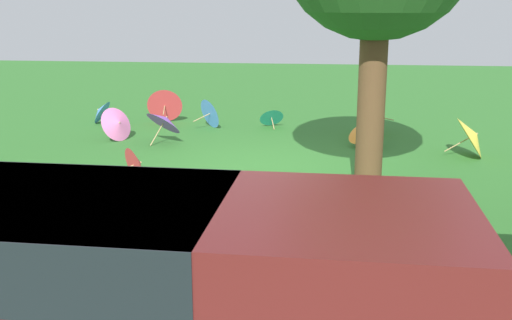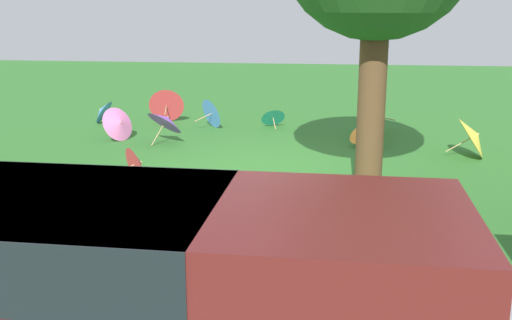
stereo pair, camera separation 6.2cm
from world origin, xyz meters
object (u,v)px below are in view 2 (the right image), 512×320
Objects in this scene: van_dark at (152,274)px; parasol_orange_2 at (363,131)px; parasol_purple_0 at (166,120)px; parasol_blue_2 at (102,111)px; parasol_yellow_0 at (474,136)px; parasol_blue_1 at (213,113)px; parasol_yellow_4 at (369,114)px; parasol_teal_1 at (273,116)px; parasol_pink_0 at (119,123)px; parasol_red_1 at (167,104)px; parasol_red_0 at (138,164)px; parasol_teal_2 at (135,196)px.

van_dark reaches higher than parasol_orange_2.
parasol_purple_0 is 1.66× the size of parasol_blue_2.
parasol_blue_1 is at bearing -22.02° from parasol_yellow_0.
parasol_yellow_0 is 2.73m from parasol_yellow_4.
parasol_yellow_0 is at bearing 157.98° from parasol_blue_1.
van_dark is at bearing 90.30° from parasol_teal_1.
parasol_pink_0 is 0.94× the size of parasol_red_1.
parasol_orange_2 is 1.27× the size of parasol_teal_1.
parasol_red_0 is 5.50m from parasol_red_1.
parasol_yellow_0 is 0.93× the size of parasol_yellow_4.
parasol_yellow_4 reaches higher than parasol_teal_2.
parasol_orange_2 is 0.87× the size of parasol_yellow_4.
parasol_red_0 is 5.33m from parasol_teal_1.
parasol_blue_1 is 0.75× the size of parasol_yellow_4.
parasol_red_1 reaches higher than parasol_red_0.
van_dark is 6.97× the size of parasol_blue_2.
parasol_blue_1 is at bearing -94.75° from parasol_red_0.
parasol_teal_1 is (-2.14, -2.03, -0.23)m from parasol_purple_0.
parasol_blue_2 is at bearing -16.80° from parasol_orange_2.
parasol_blue_2 is 4.39m from parasol_teal_1.
van_dark is at bearing 112.89° from parasol_blue_2.
van_dark reaches higher than parasol_yellow_0.
parasol_yellow_4 is at bearing 164.72° from parasol_teal_1.
parasol_blue_2 is (1.12, -1.90, -0.07)m from parasol_pink_0.
parasol_red_0 is 5.01m from parasol_orange_2.
parasol_red_1 is at bearing -25.55° from parasol_blue_1.
van_dark is 4.80× the size of parasol_yellow_0.
parasol_purple_0 is at bearing 171.75° from parasol_pink_0.
parasol_pink_0 reaches higher than parasol_red_0.
parasol_red_1 is at bearing -22.70° from parasol_yellow_0.
parasol_pink_0 is (1.42, -3.14, 0.06)m from parasol_red_0.
parasol_yellow_4 is at bearing 168.36° from parasol_red_1.
parasol_pink_0 is 5.70m from parasol_yellow_4.
parasol_orange_2 is at bearing -15.58° from parasol_yellow_0.
parasol_yellow_4 is (-4.15, -4.37, 0.17)m from parasol_red_0.
parasol_yellow_4 is at bearing -102.84° from van_dark.
parasol_red_0 is 0.99× the size of parasol_teal_2.
parasol_yellow_0 is 6.99m from parasol_teal_2.
parasol_pink_0 is 1.38× the size of parasol_teal_2.
parasol_red_1 is 7.30m from parasol_teal_2.
parasol_orange_2 is at bearing 154.38° from parasol_red_1.
parasol_blue_1 is 3.77m from parasol_yellow_4.
parasol_yellow_4 is 7.10m from parasol_teal_2.
parasol_red_0 is at bearing 22.04° from parasol_yellow_0.
parasol_red_1 reaches higher than parasol_yellow_0.
parasol_red_0 is (1.90, -5.48, -0.59)m from van_dark.
parasol_purple_0 is at bearing 137.48° from parasol_blue_2.
parasol_purple_0 reaches higher than parasol_teal_1.
van_dark reaches higher than parasol_teal_1.
parasol_blue_2 is (8.65, -2.56, -0.12)m from parasol_yellow_0.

